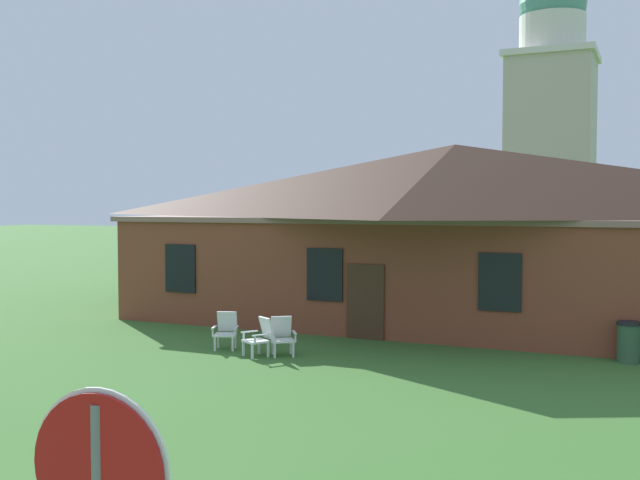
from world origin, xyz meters
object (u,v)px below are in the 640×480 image
lawn_chair_near_door (260,336)px  trash_bin (629,342)px  lawn_chair_by_porch (226,330)px  lawn_chair_left_end (282,335)px

lawn_chair_near_door → trash_bin: 8.84m
lawn_chair_by_porch → lawn_chair_near_door: same height
lawn_chair_by_porch → lawn_chair_left_end: size_ratio=1.00×
trash_bin → lawn_chair_near_door: bearing=-160.5°
lawn_chair_by_porch → lawn_chair_near_door: 1.36m
lawn_chair_by_porch → lawn_chair_left_end: 1.71m
lawn_chair_near_door → lawn_chair_by_porch: bearing=159.6°
lawn_chair_near_door → lawn_chair_left_end: 0.55m
lawn_chair_near_door → trash_bin: bearing=19.5°
lawn_chair_near_door → lawn_chair_left_end: same height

